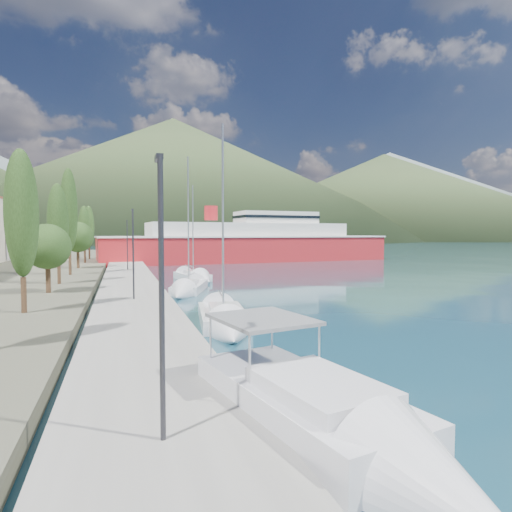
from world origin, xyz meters
name	(u,v)px	position (x,y,z in m)	size (l,w,h in m)	color
ground	(153,250)	(0.00, 120.00, 0.00)	(1400.00, 1400.00, 0.00)	#173F4F
quay	(130,283)	(-9.00, 26.00, 0.40)	(5.00, 88.00, 0.80)	gray
hills_far	(222,186)	(138.59, 618.73, 77.39)	(1480.00, 900.00, 180.00)	slate
hills_near	(240,187)	(98.04, 372.50, 49.18)	(1010.00, 520.00, 115.00)	#394B29
tree_row	(68,229)	(-15.08, 32.43, 5.68)	(3.96, 64.57, 11.62)	#47301E
lamp_posts	(133,250)	(-9.00, 14.29, 4.08)	(0.15, 46.07, 6.06)	#2D2D33
motor_cruiser	(342,441)	(-5.19, -8.61, 0.59)	(4.63, 10.00, 3.56)	#081C30
sailboat_near	(226,325)	(-4.50, 5.06, 0.33)	(3.68, 8.84, 12.33)	silver
sailboat_mid	(185,291)	(-4.60, 19.56, 0.31)	(5.19, 9.25, 12.91)	silver
sailboat_far	(198,279)	(-1.78, 29.06, 0.32)	(4.04, 8.19, 11.53)	silver
ferry	(250,244)	(13.55, 60.10, 3.27)	(54.93, 16.08, 10.75)	red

